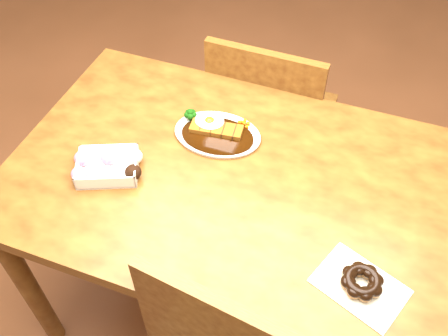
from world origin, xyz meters
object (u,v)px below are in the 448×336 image
(chair_far, at_px, (269,120))
(donut_box, at_px, (108,166))
(table, at_px, (227,197))
(katsu_curry_plate, at_px, (216,132))
(pon_de_ring, at_px, (362,282))

(chair_far, bearing_deg, donut_box, 66.91)
(table, distance_m, katsu_curry_plate, 0.19)
(table, xyz_separation_m, chair_far, (-0.02, 0.53, -0.17))
(table, relative_size, katsu_curry_plate, 4.63)
(chair_far, xyz_separation_m, pon_de_ring, (0.42, -0.75, 0.29))
(katsu_curry_plate, bearing_deg, chair_far, 81.52)
(katsu_curry_plate, relative_size, donut_box, 1.30)
(donut_box, bearing_deg, katsu_curry_plate, 46.26)
(table, relative_size, chair_far, 1.38)
(table, xyz_separation_m, donut_box, (-0.31, -0.10, 0.12))
(katsu_curry_plate, distance_m, donut_box, 0.33)
(chair_far, xyz_separation_m, katsu_curry_plate, (-0.06, -0.40, 0.28))
(table, height_order, donut_box, donut_box)
(donut_box, xyz_separation_m, pon_de_ring, (0.71, -0.11, -0.00))
(chair_far, height_order, katsu_curry_plate, chair_far)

